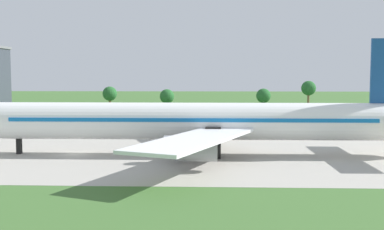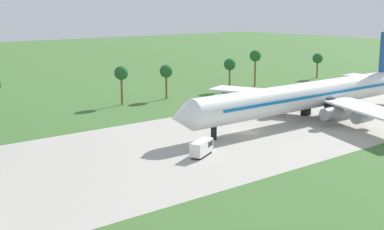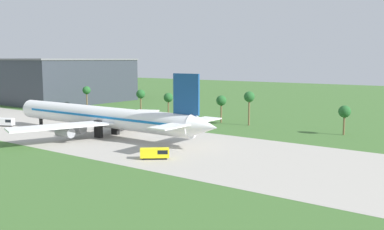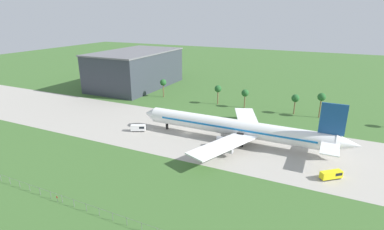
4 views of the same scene
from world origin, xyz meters
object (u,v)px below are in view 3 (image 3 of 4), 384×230
(jet_airliner, at_px, (103,117))
(catering_van, at_px, (6,122))
(baggage_tug, at_px, (156,153))
(terminal_building, at_px, (72,81))

(jet_airliner, xyz_separation_m, catering_van, (-39.35, -7.10, -4.03))
(baggage_tug, distance_m, terminal_building, 138.75)
(catering_van, height_order, terminal_building, terminal_building)
(jet_airliner, relative_size, catering_van, 13.25)
(jet_airliner, distance_m, catering_van, 40.19)
(jet_airliner, bearing_deg, terminal_building, 146.16)
(baggage_tug, xyz_separation_m, terminal_building, (-118.45, 71.56, 9.97))
(jet_airliner, xyz_separation_m, baggage_tug, (32.16, -13.71, -4.16))
(baggage_tug, bearing_deg, catering_van, 174.72)
(jet_airliner, relative_size, terminal_building, 1.31)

